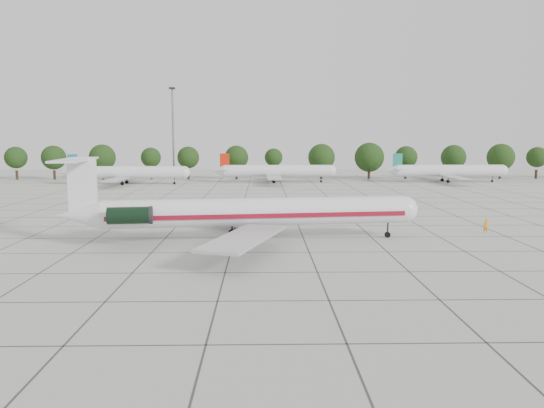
% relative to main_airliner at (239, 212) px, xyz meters
% --- Properties ---
extents(ground, '(260.00, 260.00, 0.00)m').
position_rel_main_airliner_xyz_m(ground, '(7.39, 2.22, -3.34)').
color(ground, '#BBBBB3').
rests_on(ground, ground).
extents(apron_joints, '(170.00, 170.00, 0.02)m').
position_rel_main_airliner_xyz_m(apron_joints, '(7.39, 17.22, -3.33)').
color(apron_joints, '#383838').
rests_on(apron_joints, ground).
extents(main_airliner, '(40.21, 31.47, 9.44)m').
position_rel_main_airliner_xyz_m(main_airliner, '(0.00, 0.00, 0.00)').
color(main_airliner, silver).
rests_on(main_airliner, ground).
extents(ground_crew, '(0.64, 0.43, 1.72)m').
position_rel_main_airliner_xyz_m(ground_crew, '(29.89, 4.65, -2.48)').
color(ground_crew, orange).
rests_on(ground_crew, ground).
extents(bg_airliner_b, '(28.24, 27.20, 7.40)m').
position_rel_main_airliner_xyz_m(bg_airliner_b, '(-30.26, 71.65, -0.43)').
color(bg_airliner_b, silver).
rests_on(bg_airliner_b, ground).
extents(bg_airliner_c, '(28.24, 27.20, 7.40)m').
position_rel_main_airliner_xyz_m(bg_airliner_c, '(6.44, 76.46, -0.43)').
color(bg_airliner_c, silver).
rests_on(bg_airliner_c, ground).
extents(bg_airliner_d, '(28.24, 27.20, 7.40)m').
position_rel_main_airliner_xyz_m(bg_airliner_d, '(50.61, 76.41, -0.43)').
color(bg_airliner_d, silver).
rests_on(bg_airliner_d, ground).
extents(tree_line, '(249.86, 8.44, 10.22)m').
position_rel_main_airliner_xyz_m(tree_line, '(-4.29, 87.22, 2.64)').
color(tree_line, '#332114').
rests_on(tree_line, ground).
extents(floodlight_mast, '(1.60, 1.60, 25.45)m').
position_rel_main_airliner_xyz_m(floodlight_mast, '(-22.61, 94.22, 10.95)').
color(floodlight_mast, slate).
rests_on(floodlight_mast, ground).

